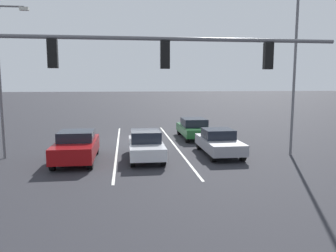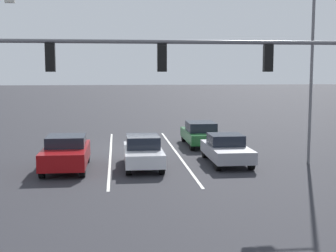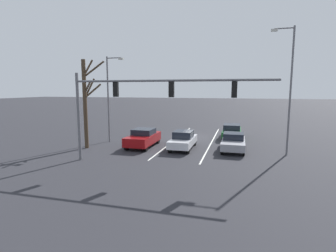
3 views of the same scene
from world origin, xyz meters
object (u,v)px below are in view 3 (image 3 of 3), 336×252
at_px(car_gray_leftlane_front, 233,142).
at_px(car_darkgreen_leftlane_second, 232,131).
at_px(car_maroon_rightlane_front, 143,138).
at_px(street_lamp_left_shoulder, 289,84).
at_px(bare_tree_near, 86,100).
at_px(street_lamp_right_shoulder, 110,94).
at_px(traffic_signal_gantry, 139,96).
at_px(car_silver_midlane_front, 183,140).

bearing_deg(car_gray_leftlane_front, car_darkgreen_leftlane_second, -87.01).
xyz_separation_m(car_maroon_rightlane_front, street_lamp_left_shoulder, (-11.39, -0.07, 4.51)).
distance_m(car_gray_leftlane_front, street_lamp_left_shoulder, 5.98).
bearing_deg(street_lamp_left_shoulder, bare_tree_near, 6.49).
bearing_deg(street_lamp_right_shoulder, bare_tree_near, 77.62).
bearing_deg(car_darkgreen_leftlane_second, street_lamp_left_shoulder, 124.53).
height_order(car_maroon_rightlane_front, street_lamp_left_shoulder, street_lamp_left_shoulder).
height_order(car_maroon_rightlane_front, traffic_signal_gantry, traffic_signal_gantry).
distance_m(street_lamp_right_shoulder, bare_tree_near, 3.02).
bearing_deg(bare_tree_near, street_lamp_left_shoulder, -173.51).
relative_size(street_lamp_left_shoulder, bare_tree_near, 1.28).
xyz_separation_m(car_gray_leftlane_front, bare_tree_near, (11.92, 2.30, 3.35)).
relative_size(car_silver_midlane_front, car_maroon_rightlane_front, 0.99).
xyz_separation_m(car_gray_leftlane_front, traffic_signal_gantry, (5.86, 5.78, 3.80)).
distance_m(traffic_signal_gantry, street_lamp_right_shoulder, 8.38).
bearing_deg(car_maroon_rightlane_front, bare_tree_near, 21.58).
bearing_deg(car_silver_midlane_front, car_gray_leftlane_front, -173.85).
height_order(car_maroon_rightlane_front, street_lamp_right_shoulder, street_lamp_right_shoulder).
bearing_deg(bare_tree_near, street_lamp_right_shoulder, -102.38).
distance_m(car_gray_leftlane_front, traffic_signal_gantry, 9.06).
height_order(car_darkgreen_leftlane_second, street_lamp_right_shoulder, street_lamp_right_shoulder).
bearing_deg(street_lamp_left_shoulder, car_silver_midlane_front, -0.56).
relative_size(car_darkgreen_leftlane_second, bare_tree_near, 0.61).
distance_m(car_maroon_rightlane_front, car_darkgreen_leftlane_second, 9.46).
xyz_separation_m(car_silver_midlane_front, bare_tree_near, (7.85, 1.87, 3.30)).
xyz_separation_m(car_maroon_rightlane_front, bare_tree_near, (4.34, 1.72, 3.27)).
distance_m(car_maroon_rightlane_front, traffic_signal_gantry, 6.61).
bearing_deg(car_darkgreen_leftlane_second, bare_tree_near, 33.58).
xyz_separation_m(car_maroon_rightlane_front, car_gray_leftlane_front, (-7.58, -0.59, -0.08)).
xyz_separation_m(car_maroon_rightlane_front, traffic_signal_gantry, (-1.72, 5.19, 3.72)).
xyz_separation_m(car_silver_midlane_front, car_gray_leftlane_front, (-4.07, -0.44, -0.04)).
xyz_separation_m(street_lamp_right_shoulder, bare_tree_near, (0.64, 2.91, -0.47)).
height_order(street_lamp_right_shoulder, bare_tree_near, street_lamp_right_shoulder).
distance_m(car_silver_midlane_front, car_gray_leftlane_front, 4.10).
relative_size(car_maroon_rightlane_front, street_lamp_left_shoulder, 0.46).
xyz_separation_m(car_gray_leftlane_front, street_lamp_left_shoulder, (-3.80, 0.52, 4.59)).
xyz_separation_m(car_darkgreen_leftlane_second, bare_tree_near, (11.64, 7.73, 3.31)).
height_order(car_silver_midlane_front, traffic_signal_gantry, traffic_signal_gantry).
xyz_separation_m(car_silver_midlane_front, street_lamp_right_shoulder, (7.21, -1.05, 3.78)).
relative_size(car_maroon_rightlane_front, car_darkgreen_leftlane_second, 0.97).
relative_size(car_silver_midlane_front, traffic_signal_gantry, 0.33).
relative_size(car_darkgreen_leftlane_second, traffic_signal_gantry, 0.34).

